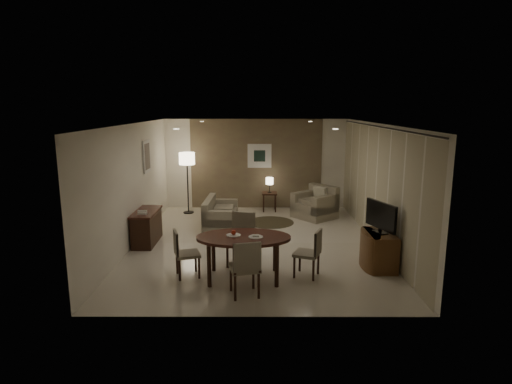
{
  "coord_description": "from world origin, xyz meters",
  "views": [
    {
      "loc": [
        0.02,
        -9.37,
        3.09
      ],
      "look_at": [
        0.0,
        0.2,
        1.15
      ],
      "focal_mm": 30.0,
      "sensor_mm": 36.0,
      "label": 1
    }
  ],
  "objects_px": {
    "console_desk": "(147,227)",
    "sofa": "(221,212)",
    "side_table": "(269,202)",
    "chair_left": "(188,253)",
    "chair_right": "(307,253)",
    "tv_cabinet": "(380,250)",
    "armchair": "(315,202)",
    "dining_table": "(244,258)",
    "chair_far": "(240,240)",
    "chair_near": "(244,267)",
    "floor_lamp": "(188,183)"
  },
  "relations": [
    {
      "from": "console_desk",
      "to": "sofa",
      "type": "height_order",
      "value": "console_desk"
    },
    {
      "from": "chair_right",
      "to": "sofa",
      "type": "bearing_deg",
      "value": -129.28
    },
    {
      "from": "tv_cabinet",
      "to": "floor_lamp",
      "type": "height_order",
      "value": "floor_lamp"
    },
    {
      "from": "tv_cabinet",
      "to": "side_table",
      "type": "height_order",
      "value": "tv_cabinet"
    },
    {
      "from": "dining_table",
      "to": "chair_right",
      "type": "bearing_deg",
      "value": 5.61
    },
    {
      "from": "tv_cabinet",
      "to": "armchair",
      "type": "height_order",
      "value": "armchair"
    },
    {
      "from": "chair_right",
      "to": "armchair",
      "type": "relative_size",
      "value": 0.89
    },
    {
      "from": "dining_table",
      "to": "chair_far",
      "type": "relative_size",
      "value": 1.66
    },
    {
      "from": "dining_table",
      "to": "floor_lamp",
      "type": "xyz_separation_m",
      "value": [
        -1.76,
        4.84,
        0.49
      ]
    },
    {
      "from": "side_table",
      "to": "chair_left",
      "type": "bearing_deg",
      "value": -108.21
    },
    {
      "from": "tv_cabinet",
      "to": "sofa",
      "type": "xyz_separation_m",
      "value": [
        -3.32,
        2.93,
        0.01
      ]
    },
    {
      "from": "armchair",
      "to": "floor_lamp",
      "type": "distance_m",
      "value": 3.69
    },
    {
      "from": "side_table",
      "to": "floor_lamp",
      "type": "distance_m",
      "value": 2.47
    },
    {
      "from": "dining_table",
      "to": "floor_lamp",
      "type": "relative_size",
      "value": 0.96
    },
    {
      "from": "dining_table",
      "to": "chair_left",
      "type": "bearing_deg",
      "value": 174.26
    },
    {
      "from": "console_desk",
      "to": "chair_far",
      "type": "relative_size",
      "value": 1.18
    },
    {
      "from": "armchair",
      "to": "side_table",
      "type": "xyz_separation_m",
      "value": [
        -1.24,
        0.8,
        -0.16
      ]
    },
    {
      "from": "console_desk",
      "to": "tv_cabinet",
      "type": "relative_size",
      "value": 1.33
    },
    {
      "from": "chair_near",
      "to": "floor_lamp",
      "type": "height_order",
      "value": "floor_lamp"
    },
    {
      "from": "chair_far",
      "to": "floor_lamp",
      "type": "distance_m",
      "value": 4.51
    },
    {
      "from": "chair_far",
      "to": "side_table",
      "type": "relative_size",
      "value": 1.83
    },
    {
      "from": "tv_cabinet",
      "to": "dining_table",
      "type": "distance_m",
      "value": 2.68
    },
    {
      "from": "chair_left",
      "to": "chair_right",
      "type": "xyz_separation_m",
      "value": [
        2.18,
        0.01,
        0.01
      ]
    },
    {
      "from": "chair_left",
      "to": "sofa",
      "type": "distance_m",
      "value": 3.39
    },
    {
      "from": "chair_far",
      "to": "sofa",
      "type": "relative_size",
      "value": 0.66
    },
    {
      "from": "side_table",
      "to": "dining_table",
      "type": "bearing_deg",
      "value": -96.87
    },
    {
      "from": "tv_cabinet",
      "to": "chair_left",
      "type": "height_order",
      "value": "chair_left"
    },
    {
      "from": "console_desk",
      "to": "sofa",
      "type": "distance_m",
      "value": 2.12
    },
    {
      "from": "dining_table",
      "to": "chair_right",
      "type": "distance_m",
      "value": 1.16
    },
    {
      "from": "chair_near",
      "to": "side_table",
      "type": "relative_size",
      "value": 1.74
    },
    {
      "from": "console_desk",
      "to": "chair_left",
      "type": "xyz_separation_m",
      "value": [
        1.24,
        -1.95,
        0.06
      ]
    },
    {
      "from": "dining_table",
      "to": "floor_lamp",
      "type": "height_order",
      "value": "floor_lamp"
    },
    {
      "from": "tv_cabinet",
      "to": "chair_right",
      "type": "relative_size",
      "value": 1.01
    },
    {
      "from": "chair_far",
      "to": "floor_lamp",
      "type": "bearing_deg",
      "value": 126.07
    },
    {
      "from": "sofa",
      "to": "floor_lamp",
      "type": "relative_size",
      "value": 0.86
    },
    {
      "from": "tv_cabinet",
      "to": "chair_far",
      "type": "xyz_separation_m",
      "value": [
        -2.7,
        0.12,
        0.16
      ]
    },
    {
      "from": "sofa",
      "to": "side_table",
      "type": "height_order",
      "value": "sofa"
    },
    {
      "from": "console_desk",
      "to": "armchair",
      "type": "distance_m",
      "value": 4.7
    },
    {
      "from": "chair_left",
      "to": "console_desk",
      "type": "bearing_deg",
      "value": 14.69
    },
    {
      "from": "chair_near",
      "to": "chair_left",
      "type": "xyz_separation_m",
      "value": [
        -1.06,
        0.79,
        -0.05
      ]
    },
    {
      "from": "chair_near",
      "to": "floor_lamp",
      "type": "relative_size",
      "value": 0.55
    },
    {
      "from": "chair_near",
      "to": "chair_right",
      "type": "distance_m",
      "value": 1.37
    },
    {
      "from": "tv_cabinet",
      "to": "chair_near",
      "type": "relative_size",
      "value": 0.93
    },
    {
      "from": "chair_near",
      "to": "chair_left",
      "type": "relative_size",
      "value": 1.1
    },
    {
      "from": "dining_table",
      "to": "chair_left",
      "type": "height_order",
      "value": "chair_left"
    },
    {
      "from": "chair_left",
      "to": "sofa",
      "type": "relative_size",
      "value": 0.57
    },
    {
      "from": "floor_lamp",
      "to": "side_table",
      "type": "bearing_deg",
      "value": 6.13
    },
    {
      "from": "console_desk",
      "to": "tv_cabinet",
      "type": "distance_m",
      "value": 5.11
    },
    {
      "from": "chair_right",
      "to": "chair_left",
      "type": "bearing_deg",
      "value": -67.87
    },
    {
      "from": "chair_right",
      "to": "sofa",
      "type": "distance_m",
      "value": 3.85
    }
  ]
}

